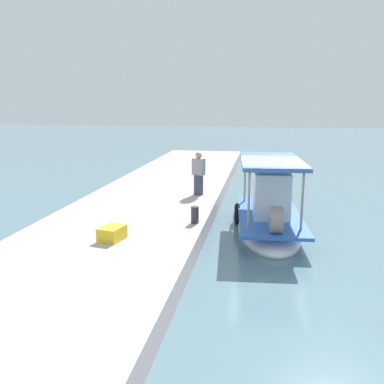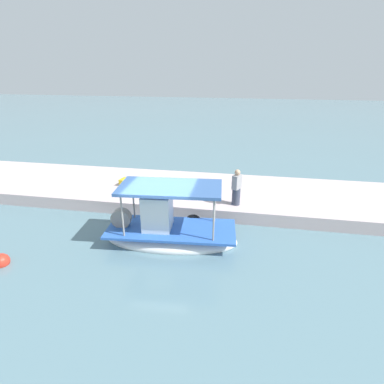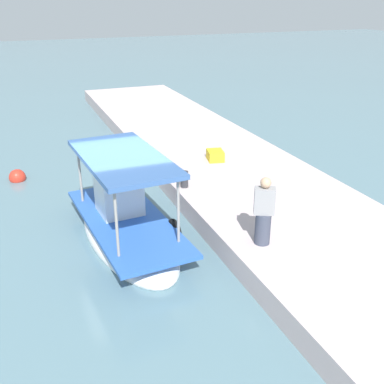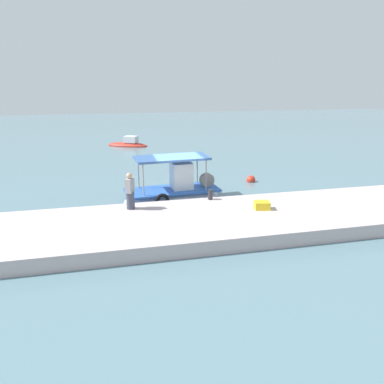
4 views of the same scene
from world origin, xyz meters
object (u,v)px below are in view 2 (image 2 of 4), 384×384
at_px(marker_buoy, 1,261).
at_px(mooring_bollard, 151,198).
at_px(fisherman_near_bollard, 236,189).
at_px(cargo_crate, 127,182).
at_px(main_fishing_boat, 169,231).

bearing_deg(marker_buoy, mooring_bollard, -130.51).
distance_m(fisherman_near_bollard, marker_buoy, 9.89).
relative_size(fisherman_near_bollard, cargo_crate, 2.49).
relative_size(main_fishing_boat, fisherman_near_bollard, 3.19).
height_order(main_fishing_boat, cargo_crate, main_fishing_boat).
relative_size(main_fishing_boat, marker_buoy, 9.34).
bearing_deg(mooring_bollard, cargo_crate, -44.87).
distance_m(mooring_bollard, cargo_crate, 2.75).
height_order(fisherman_near_bollard, cargo_crate, fisherman_near_bollard).
relative_size(main_fishing_boat, cargo_crate, 7.96).
bearing_deg(cargo_crate, marker_buoy, 71.96).
bearing_deg(marker_buoy, fisherman_near_bollard, -146.57).
distance_m(fisherman_near_bollard, cargo_crate, 6.16).
xyz_separation_m(mooring_bollard, marker_buoy, (4.18, 4.89, -0.76)).
height_order(main_fishing_boat, mooring_bollard, main_fishing_boat).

